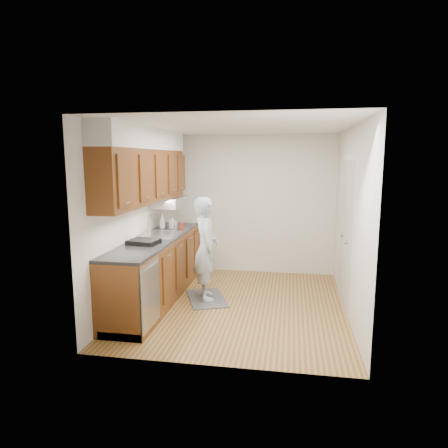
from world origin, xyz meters
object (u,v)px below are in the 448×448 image
soap_bottle_a (162,221)px  soap_bottle_b (173,223)px  steel_can (176,226)px  dish_rack (144,242)px  person (206,242)px  soda_can (182,226)px

soap_bottle_a → soap_bottle_b: 0.18m
steel_can → dish_rack: size_ratio=0.32×
person → steel_can: person is taller
soap_bottle_b → steel_can: size_ratio=1.69×
person → soap_bottle_a: bearing=34.8°
person → soap_bottle_a: (-0.86, 0.62, 0.19)m
person → steel_can: (-0.62, 0.57, 0.12)m
soda_can → steel_can: 0.10m
person → soap_bottle_b: bearing=28.3°
soap_bottle_b → soda_can: 0.19m
person → soap_bottle_b: (-0.69, 0.62, 0.17)m
soap_bottle_b → dish_rack: bearing=-91.8°
soap_bottle_b → dish_rack: soap_bottle_b is taller
person → soda_can: size_ratio=15.53×
person → dish_rack: size_ratio=4.53×
person → dish_rack: person is taller
soda_can → steel_can: bearing=177.9°
soap_bottle_a → soda_can: 0.36m
soap_bottle_a → dish_rack: bearing=-83.6°
person → dish_rack: 0.94m
soap_bottle_a → dish_rack: soap_bottle_a is taller
person → dish_rack: (-0.73, -0.59, 0.09)m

